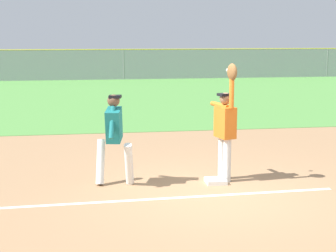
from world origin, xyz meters
TOP-DOWN VIEW (x-y plane):
  - ground_plane at (0.00, 0.00)m, footprint 72.91×72.91m
  - outfield_grass at (0.00, 14.91)m, footprint 53.74×17.82m
  - first_base at (0.13, 0.62)m, footprint 0.39×0.39m
  - fielder at (0.34, 0.76)m, footprint 0.36×0.89m
  - runner at (-1.78, 0.79)m, footprint 0.75×0.84m
  - baseball at (0.42, 0.95)m, footprint 0.07×0.07m
  - outfield_fence at (0.00, 23.82)m, footprint 53.82×0.08m
  - parked_car_silver at (-4.06, 26.13)m, footprint 4.56×2.44m
  - parked_car_black at (2.72, 26.95)m, footprint 4.57×2.46m
  - parked_car_red at (9.19, 26.77)m, footprint 4.40×2.12m

SIDE VIEW (x-z plane):
  - ground_plane at x=0.00m, z-range 0.00..0.00m
  - outfield_grass at x=0.00m, z-range 0.00..0.01m
  - first_base at x=0.13m, z-range 0.00..0.08m
  - parked_car_silver at x=-4.06m, z-range 0.05..1.30m
  - parked_car_black at x=2.72m, z-range 0.05..1.30m
  - parked_car_red at x=9.19m, z-range 0.05..1.30m
  - outfield_fence at x=0.00m, z-range 0.00..1.89m
  - runner at x=-1.78m, z-range 0.14..1.86m
  - fielder at x=0.34m, z-range -0.02..2.26m
  - baseball at x=0.42m, z-range 2.09..2.17m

